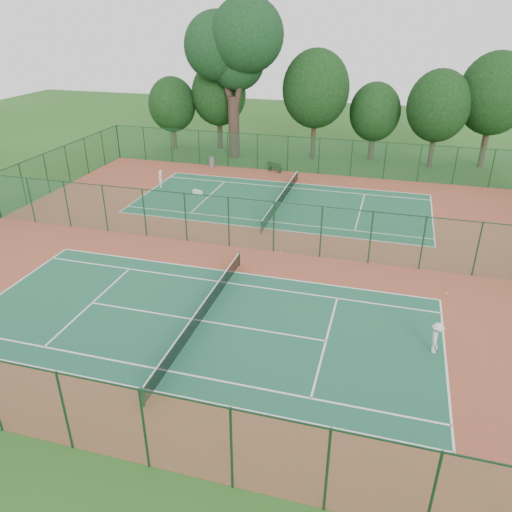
# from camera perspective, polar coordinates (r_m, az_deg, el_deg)

# --- Properties ---
(ground) EXTENTS (120.00, 120.00, 0.00)m
(ground) POSITION_cam_1_polar(r_m,az_deg,el_deg) (33.38, -0.57, 0.86)
(ground) COLOR #245319
(ground) RESTS_ON ground
(red_pad) EXTENTS (40.00, 36.00, 0.01)m
(red_pad) POSITION_cam_1_polar(r_m,az_deg,el_deg) (33.38, -0.57, 0.86)
(red_pad) COLOR brown
(red_pad) RESTS_ON ground
(court_near) EXTENTS (23.77, 10.97, 0.01)m
(court_near) POSITION_cam_1_polar(r_m,az_deg,el_deg) (25.97, -6.19, -7.38)
(court_near) COLOR #1C593F
(court_near) RESTS_ON red_pad
(court_far) EXTENTS (23.77, 10.97, 0.01)m
(court_far) POSITION_cam_1_polar(r_m,az_deg,el_deg) (41.41, 2.95, 6.04)
(court_far) COLOR #1C5A3C
(court_far) RESTS_ON red_pad
(fence_north) EXTENTS (40.00, 0.09, 3.50)m
(fence_north) POSITION_cam_1_polar(r_m,az_deg,el_deg) (49.30, 5.43, 11.43)
(fence_north) COLOR #164428
(fence_north) RESTS_ON ground
(fence_south) EXTENTS (40.00, 0.09, 3.50)m
(fence_south) POSITION_cam_1_polar(r_m,az_deg,el_deg) (18.72, -17.03, -17.46)
(fence_south) COLOR #1B522C
(fence_south) RESTS_ON ground
(fence_divider) EXTENTS (40.00, 0.09, 3.50)m
(fence_divider) POSITION_cam_1_polar(r_m,az_deg,el_deg) (32.66, -0.58, 3.65)
(fence_divider) COLOR #1C5537
(fence_divider) RESTS_ON ground
(tennis_net_near) EXTENTS (0.10, 12.90, 0.97)m
(tennis_net_near) POSITION_cam_1_polar(r_m,az_deg,el_deg) (25.68, -6.25, -6.39)
(tennis_net_near) COLOR #14381F
(tennis_net_near) RESTS_ON ground
(tennis_net_far) EXTENTS (0.10, 12.90, 0.97)m
(tennis_net_far) POSITION_cam_1_polar(r_m,az_deg,el_deg) (41.23, 2.97, 6.73)
(tennis_net_far) COLOR #14371F
(tennis_net_far) RESTS_ON ground
(player_near) EXTENTS (0.62, 1.04, 1.57)m
(player_near) POSITION_cam_1_polar(r_m,az_deg,el_deg) (24.70, 19.94, -8.78)
(player_near) COLOR silver
(player_near) RESTS_ON court_near
(player_far) EXTENTS (0.55, 0.66, 1.54)m
(player_far) POSITION_cam_1_polar(r_m,az_deg,el_deg) (45.80, -10.88, 8.64)
(player_far) COLOR white
(player_far) RESTS_ON court_far
(trash_bin) EXTENTS (0.61, 0.61, 1.01)m
(trash_bin) POSITION_cam_1_polar(r_m,az_deg,el_deg) (51.51, -5.08, 10.66)
(trash_bin) COLOR gray
(trash_bin) RESTS_ON red_pad
(bench) EXTENTS (1.61, 1.00, 0.96)m
(bench) POSITION_cam_1_polar(r_m,az_deg,el_deg) (49.68, 2.15, 10.14)
(bench) COLOR #113218
(bench) RESTS_ON red_pad
(kit_bag) EXTENTS (0.95, 0.67, 0.33)m
(kit_bag) POSITION_cam_1_polar(r_m,az_deg,el_deg) (43.77, -6.71, 7.26)
(kit_bag) COLOR silver
(kit_bag) RESTS_ON red_pad
(stray_ball_a) EXTENTS (0.06, 0.06, 0.06)m
(stray_ball_a) POSITION_cam_1_polar(r_m,az_deg,el_deg) (32.15, 9.76, -0.52)
(stray_ball_a) COLOR #CBDA32
(stray_ball_a) RESTS_ON red_pad
(stray_ball_b) EXTENTS (0.07, 0.07, 0.07)m
(stray_ball_b) POSITION_cam_1_polar(r_m,az_deg,el_deg) (31.65, 8.94, -0.91)
(stray_ball_b) COLOR #CEDD33
(stray_ball_b) RESTS_ON red_pad
(stray_ball_c) EXTENTS (0.07, 0.07, 0.07)m
(stray_ball_c) POSITION_cam_1_polar(r_m,az_deg,el_deg) (32.70, 2.81, 0.34)
(stray_ball_c) COLOR #BEDC33
(stray_ball_c) RESTS_ON red_pad
(big_tree) EXTENTS (10.25, 7.50, 15.74)m
(big_tree) POSITION_cam_1_polar(r_m,az_deg,el_deg) (53.65, -2.52, 22.90)
(big_tree) COLOR #32211B
(big_tree) RESTS_ON ground
(evergreen_row) EXTENTS (39.00, 5.00, 12.00)m
(evergreen_row) POSITION_cam_1_polar(r_m,az_deg,el_deg) (55.64, 7.11, 11.20)
(evergreen_row) COLOR black
(evergreen_row) RESTS_ON ground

